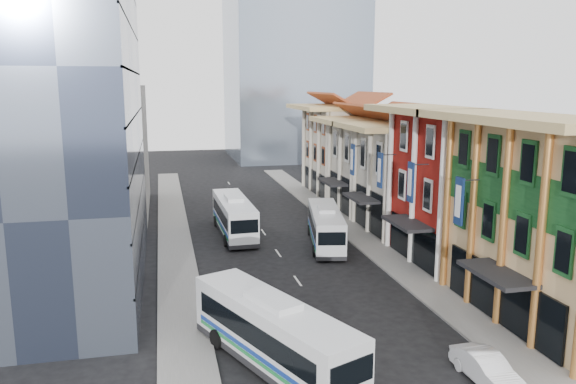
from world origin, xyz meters
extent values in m
cube|color=slate|center=(8.50, 22.00, 0.07)|extent=(3.00, 90.00, 0.15)
cube|color=slate|center=(-8.50, 22.00, 0.07)|extent=(3.00, 90.00, 0.15)
cube|color=#D5B17B|center=(14.00, 5.00, 6.00)|extent=(8.00, 14.00, 12.00)
cube|color=maroon|center=(14.00, 17.00, 6.00)|extent=(8.00, 10.00, 12.00)
cube|color=beige|center=(14.00, 26.50, 5.00)|extent=(8.00, 9.00, 10.00)
cube|color=beige|center=(14.00, 35.50, 5.00)|extent=(8.00, 9.00, 10.00)
cube|color=beige|center=(14.00, 46.00, 5.50)|extent=(8.00, 12.00, 11.00)
cube|color=#3A445D|center=(-17.00, 19.00, 15.00)|extent=(12.00, 26.00, 30.00)
cube|color=gray|center=(-16.00, 42.00, 7.00)|extent=(10.00, 18.00, 14.00)
imported|color=white|center=(5.50, -0.80, 0.72)|extent=(1.75, 4.42, 1.44)
camera|label=1|loc=(-9.32, -22.91, 14.18)|focal=35.00mm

